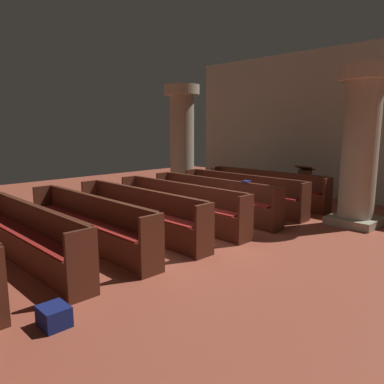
# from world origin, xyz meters

# --- Properties ---
(ground_plane) EXTENTS (19.20, 19.20, 0.00)m
(ground_plane) POSITION_xyz_m (0.00, 0.00, 0.00)
(ground_plane) COLOR #9E4733
(back_wall) EXTENTS (10.00, 0.16, 4.50)m
(back_wall) POSITION_xyz_m (0.00, 6.08, 2.25)
(back_wall) COLOR beige
(back_wall) RESTS_ON ground
(pew_row_0) EXTENTS (3.78, 0.47, 0.92)m
(pew_row_0) POSITION_xyz_m (-0.64, 3.89, 0.50)
(pew_row_0) COLOR #562819
(pew_row_0) RESTS_ON ground
(pew_row_1) EXTENTS (3.78, 0.46, 0.92)m
(pew_row_1) POSITION_xyz_m (-0.64, 2.78, 0.50)
(pew_row_1) COLOR #562819
(pew_row_1) RESTS_ON ground
(pew_row_2) EXTENTS (3.78, 0.47, 0.92)m
(pew_row_2) POSITION_xyz_m (-0.64, 1.66, 0.50)
(pew_row_2) COLOR #562819
(pew_row_2) RESTS_ON ground
(pew_row_3) EXTENTS (3.78, 0.46, 0.92)m
(pew_row_3) POSITION_xyz_m (-0.64, 0.54, 0.50)
(pew_row_3) COLOR #562819
(pew_row_3) RESTS_ON ground
(pew_row_4) EXTENTS (3.78, 0.46, 0.92)m
(pew_row_4) POSITION_xyz_m (-0.64, -0.58, 0.50)
(pew_row_4) COLOR #562819
(pew_row_4) RESTS_ON ground
(pew_row_5) EXTENTS (3.78, 0.47, 0.92)m
(pew_row_5) POSITION_xyz_m (-0.64, -1.70, 0.50)
(pew_row_5) COLOR #562819
(pew_row_5) RESTS_ON ground
(pew_row_6) EXTENTS (3.78, 0.46, 0.92)m
(pew_row_6) POSITION_xyz_m (-0.64, -2.81, 0.50)
(pew_row_6) COLOR #562819
(pew_row_6) RESTS_ON ground
(pillar_aisle_side) EXTENTS (1.10, 1.10, 3.45)m
(pillar_aisle_side) POSITION_xyz_m (2.12, 3.38, 1.80)
(pillar_aisle_side) COLOR #9F967E
(pillar_aisle_side) RESTS_ON ground
(pillar_far_side) EXTENTS (1.10, 1.10, 3.45)m
(pillar_far_side) POSITION_xyz_m (-3.35, 3.17, 1.80)
(pillar_far_side) COLOR #9F967E
(pillar_far_side) RESTS_ON ground
(lectern) EXTENTS (0.48, 0.45, 1.08)m
(lectern) POSITION_xyz_m (0.04, 4.85, 0.45)
(lectern) COLOR brown
(lectern) RESTS_ON ground
(hymn_book) EXTENTS (0.15, 0.18, 0.04)m
(hymn_book) POSITION_xyz_m (0.22, 1.85, 0.94)
(hymn_book) COLOR navy
(hymn_book) RESTS_ON pew_row_2
(kneeler_box_navy) EXTENTS (0.33, 0.29, 0.23)m
(kneeler_box_navy) POSITION_xyz_m (1.57, -3.38, 0.12)
(kneeler_box_navy) COLOR navy
(kneeler_box_navy) RESTS_ON ground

